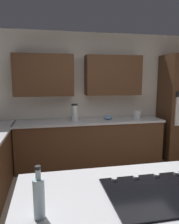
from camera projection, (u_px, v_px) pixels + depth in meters
ground_plane at (126, 217)px, 2.68m from camera, size 14.00×14.00×0.00m
wall_back at (88, 92)px, 4.42m from camera, size 6.00×0.44×2.60m
lower_cabinets_back at (90, 144)px, 4.26m from camera, size 2.80×0.60×0.86m
countertop_back at (90, 121)px, 4.19m from camera, size 2.84×0.64×0.04m
island_top at (161, 196)px, 1.53m from camera, size 2.04×1.05×0.04m
cooktop at (161, 192)px, 1.53m from camera, size 0.76×0.56×0.03m
blender at (75, 114)px, 4.08m from camera, size 0.15×0.15×0.32m
mixing_bowl at (108, 117)px, 4.22m from camera, size 0.17×0.17×0.09m
kettle at (137, 115)px, 4.33m from camera, size 0.16×0.16×0.16m
oil_bottle at (39, 197)px, 1.25m from camera, size 0.07×0.07×0.32m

